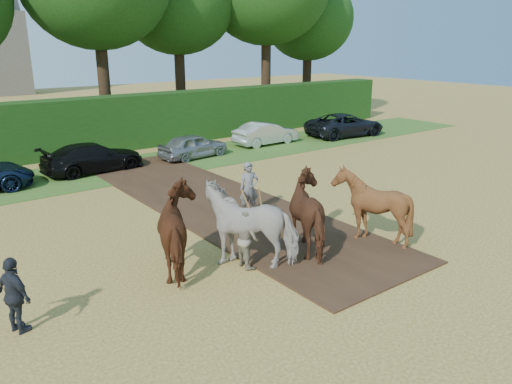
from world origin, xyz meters
The scene contains 8 objects.
ground centered at (0.00, 0.00, 0.00)m, with size 120.00×120.00×0.00m, color gold.
earth_strip centered at (1.50, 7.00, 0.03)m, with size 4.50×17.00×0.05m, color #472D1C.
grass_verge centered at (0.00, 14.00, 0.01)m, with size 50.00×5.00×0.03m, color #38601E.
hedgerow centered at (0.00, 18.50, 1.50)m, with size 46.00×1.60×3.00m, color #14380F.
spectator_near centered at (-0.80, 1.77, 0.80)m, with size 0.78×0.61×1.60m, color #BAAE92.
spectator_far centered at (-6.57, 2.07, 0.85)m, with size 1.00×0.42×1.70m, color #22252D.
plough_team centered at (0.52, 1.83, 1.12)m, with size 7.88×5.84×2.27m.
parked_cars centered at (1.15, 14.02, 0.69)m, with size 36.62×3.47×1.46m.
Camera 1 is at (-8.18, -8.38, 5.95)m, focal length 35.00 mm.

